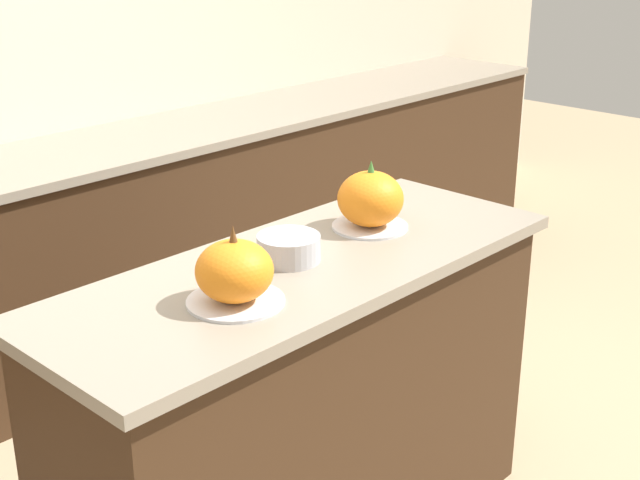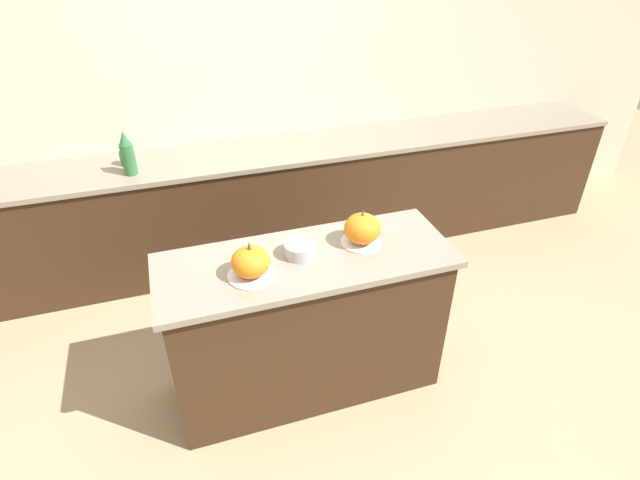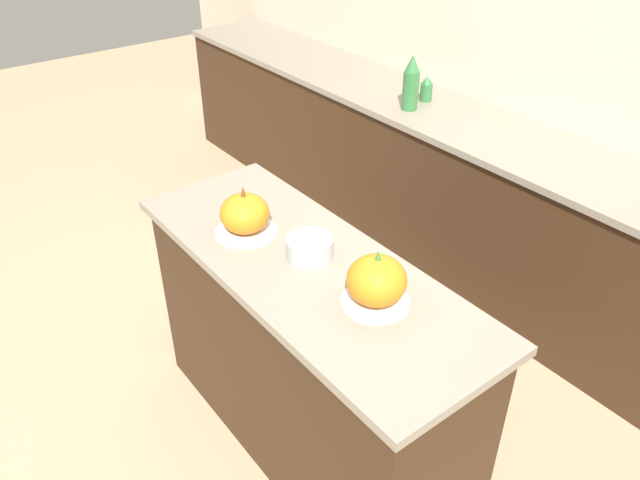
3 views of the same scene
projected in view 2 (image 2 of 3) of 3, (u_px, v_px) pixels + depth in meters
name	position (u px, v px, depth m)	size (l,w,h in m)	color
ground_plane	(309.00, 381.00, 3.01)	(12.00, 12.00, 0.00)	tan
wall_back	(238.00, 92.00, 3.74)	(8.00, 0.06, 2.50)	beige
kitchen_island	(308.00, 325.00, 2.76)	(1.52, 0.57, 0.92)	#382314
back_counter	(255.00, 205.00, 3.91)	(6.00, 0.60, 0.90)	#382314
pumpkin_cake_left	(251.00, 263.00, 2.35)	(0.23, 0.23, 0.19)	silver
pumpkin_cake_right	(362.00, 229.00, 2.58)	(0.22, 0.22, 0.20)	silver
bottle_tall	(127.00, 154.00, 3.28)	(0.09, 0.09, 0.30)	#2D6B38
bottle_short	(124.00, 156.00, 3.44)	(0.07, 0.07, 0.14)	#2D6B38
mixing_bowl	(300.00, 249.00, 2.52)	(0.17, 0.17, 0.07)	#ADADB2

